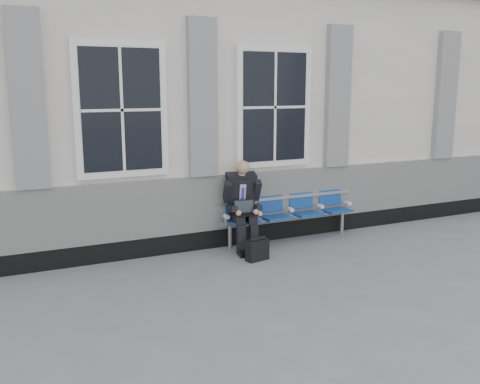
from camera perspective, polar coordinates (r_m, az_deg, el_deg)
ground at (r=7.86m, az=6.27°, el=-8.07°), size 70.00×70.00×0.00m
station_building at (r=10.53m, az=-3.53°, el=9.22°), size 14.40×4.40×4.49m
bench at (r=9.09m, az=5.19°, el=-1.76°), size 2.60×0.47×0.91m
businessman at (r=8.50m, az=0.29°, el=-1.07°), size 0.62×0.83×1.44m
briefcase at (r=8.10m, az=1.86°, el=-6.17°), size 0.38×0.22×0.36m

